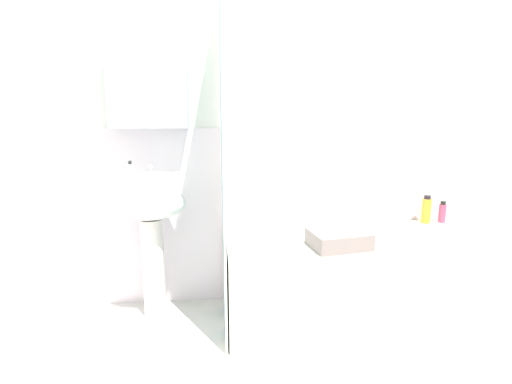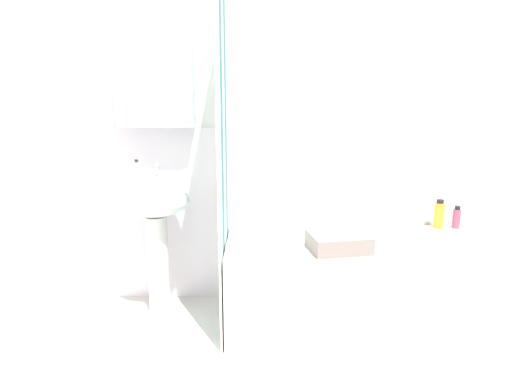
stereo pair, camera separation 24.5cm
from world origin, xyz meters
The scene contains 9 objects.
wall_back_tiled centered at (-0.05, 1.26, 1.14)m, with size 3.60×0.18×2.40m.
sink centered at (-0.89, 1.03, 0.63)m, with size 0.44×0.34×0.85m.
faucet centered at (-0.89, 1.11, 0.92)m, with size 0.03×0.12×0.12m.
soap_dispenser centered at (-0.99, 1.05, 0.93)m, with size 0.05×0.05×0.16m.
bathtub centered at (0.37, 0.88, 0.27)m, with size 1.60×0.67×0.54m, color silver.
shower_curtain centered at (-0.44, 0.88, 1.00)m, with size 0.01×0.67×2.00m.
conditioner_bottle centered at (1.07, 1.15, 0.61)m, with size 0.05×0.05×0.15m.
body_wash_bottle centered at (0.95, 1.15, 0.64)m, with size 0.06×0.06×0.19m.
towel_folded centered at (0.22, 0.72, 0.59)m, with size 0.32×0.25×0.10m, color gray.
Camera 1 is at (-0.48, -1.54, 1.38)m, focal length 29.71 mm.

